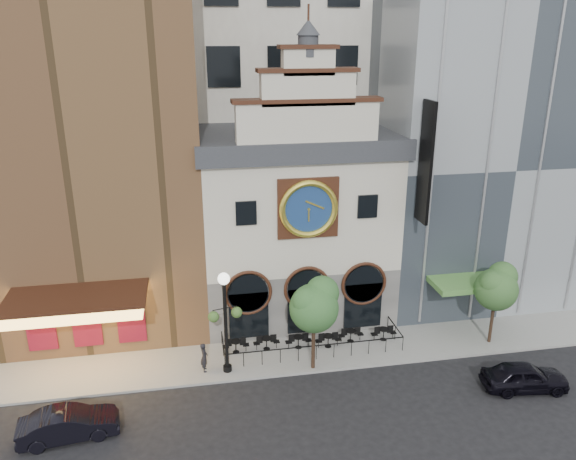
{
  "coord_description": "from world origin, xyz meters",
  "views": [
    {
      "loc": [
        -6.7,
        -26.35,
        18.23
      ],
      "look_at": [
        -0.8,
        6.0,
        6.53
      ],
      "focal_mm": 35.0,
      "sensor_mm": 36.0,
      "label": 1
    }
  ],
  "objects_px": {
    "bistro_2": "(298,341)",
    "tree_left": "(315,304)",
    "lamppost": "(225,312)",
    "bistro_0": "(236,345)",
    "bistro_1": "(267,342)",
    "bistro_4": "(351,335)",
    "pedestrian": "(204,357)",
    "bistro_5": "(384,333)",
    "tree_right": "(497,286)",
    "car_left": "(69,424)",
    "bistro_3": "(328,340)",
    "car_right": "(525,377)"
  },
  "relations": [
    {
      "from": "tree_left",
      "to": "tree_right",
      "type": "xyz_separation_m",
      "value": [
        11.31,
        0.8,
        -0.24
      ]
    },
    {
      "from": "bistro_2",
      "to": "car_right",
      "type": "height_order",
      "value": "car_right"
    },
    {
      "from": "bistro_0",
      "to": "tree_right",
      "type": "relative_size",
      "value": 0.31
    },
    {
      "from": "bistro_2",
      "to": "bistro_3",
      "type": "bearing_deg",
      "value": -6.65
    },
    {
      "from": "bistro_3",
      "to": "car_right",
      "type": "distance_m",
      "value": 11.02
    },
    {
      "from": "bistro_3",
      "to": "bistro_5",
      "type": "bearing_deg",
      "value": 2.78
    },
    {
      "from": "lamppost",
      "to": "tree_left",
      "type": "relative_size",
      "value": 1.1
    },
    {
      "from": "bistro_0",
      "to": "bistro_3",
      "type": "relative_size",
      "value": 1.0
    },
    {
      "from": "bistro_0",
      "to": "tree_right",
      "type": "xyz_separation_m",
      "value": [
        15.52,
        -1.54,
        3.29
      ]
    },
    {
      "from": "tree_left",
      "to": "bistro_0",
      "type": "bearing_deg",
      "value": 150.92
    },
    {
      "from": "pedestrian",
      "to": "tree_right",
      "type": "bearing_deg",
      "value": -93.39
    },
    {
      "from": "bistro_1",
      "to": "pedestrian",
      "type": "height_order",
      "value": "pedestrian"
    },
    {
      "from": "bistro_1",
      "to": "car_left",
      "type": "distance_m",
      "value": 11.82
    },
    {
      "from": "bistro_1",
      "to": "bistro_2",
      "type": "distance_m",
      "value": 1.93
    },
    {
      "from": "bistro_0",
      "to": "bistro_1",
      "type": "distance_m",
      "value": 1.85
    },
    {
      "from": "bistro_4",
      "to": "pedestrian",
      "type": "distance_m",
      "value": 9.12
    },
    {
      "from": "bistro_1",
      "to": "tree_left",
      "type": "bearing_deg",
      "value": -45.13
    },
    {
      "from": "bistro_2",
      "to": "pedestrian",
      "type": "height_order",
      "value": "pedestrian"
    },
    {
      "from": "bistro_3",
      "to": "car_right",
      "type": "bearing_deg",
      "value": -31.88
    },
    {
      "from": "bistro_0",
      "to": "tree_left",
      "type": "relative_size",
      "value": 0.29
    },
    {
      "from": "bistro_5",
      "to": "lamppost",
      "type": "relative_size",
      "value": 0.26
    },
    {
      "from": "bistro_3",
      "to": "bistro_4",
      "type": "relative_size",
      "value": 1.0
    },
    {
      "from": "bistro_2",
      "to": "bistro_0",
      "type": "bearing_deg",
      "value": 177.56
    },
    {
      "from": "bistro_5",
      "to": "tree_left",
      "type": "relative_size",
      "value": 0.29
    },
    {
      "from": "car_right",
      "to": "tree_left",
      "type": "bearing_deg",
      "value": 77.43
    },
    {
      "from": "bistro_5",
      "to": "bistro_2",
      "type": "bearing_deg",
      "value": 179.62
    },
    {
      "from": "bistro_2",
      "to": "lamppost",
      "type": "distance_m",
      "value": 5.73
    },
    {
      "from": "bistro_2",
      "to": "lamppost",
      "type": "xyz_separation_m",
      "value": [
        -4.42,
        -1.67,
        3.25
      ]
    },
    {
      "from": "bistro_0",
      "to": "bistro_1",
      "type": "xyz_separation_m",
      "value": [
        1.85,
        0.03,
        0.0
      ]
    },
    {
      "from": "bistro_4",
      "to": "tree_right",
      "type": "distance_m",
      "value": 9.19
    },
    {
      "from": "tree_left",
      "to": "car_right",
      "type": "bearing_deg",
      "value": -19.77
    },
    {
      "from": "bistro_3",
      "to": "car_left",
      "type": "bearing_deg",
      "value": -158.68
    },
    {
      "from": "lamppost",
      "to": "bistro_4",
      "type": "bearing_deg",
      "value": 0.64
    },
    {
      "from": "lamppost",
      "to": "tree_right",
      "type": "height_order",
      "value": "lamppost"
    },
    {
      "from": "bistro_4",
      "to": "car_left",
      "type": "distance_m",
      "value": 16.55
    },
    {
      "from": "car_left",
      "to": "pedestrian",
      "type": "height_order",
      "value": "pedestrian"
    },
    {
      "from": "bistro_2",
      "to": "tree_right",
      "type": "bearing_deg",
      "value": -6.69
    },
    {
      "from": "bistro_2",
      "to": "bistro_5",
      "type": "distance_m",
      "value": 5.36
    },
    {
      "from": "car_right",
      "to": "bistro_5",
      "type": "bearing_deg",
      "value": 51.2
    },
    {
      "from": "lamppost",
      "to": "bistro_1",
      "type": "bearing_deg",
      "value": 24.15
    },
    {
      "from": "car_right",
      "to": "lamppost",
      "type": "height_order",
      "value": "lamppost"
    },
    {
      "from": "bistro_0",
      "to": "lamppost",
      "type": "bearing_deg",
      "value": -109.57
    },
    {
      "from": "tree_right",
      "to": "tree_left",
      "type": "bearing_deg",
      "value": -175.93
    },
    {
      "from": "bistro_0",
      "to": "bistro_5",
      "type": "xyz_separation_m",
      "value": [
        9.13,
        -0.2,
        0.0
      ]
    },
    {
      "from": "bistro_4",
      "to": "car_right",
      "type": "height_order",
      "value": "car_right"
    },
    {
      "from": "bistro_0",
      "to": "bistro_2",
      "type": "distance_m",
      "value": 3.77
    },
    {
      "from": "bistro_0",
      "to": "bistro_3",
      "type": "distance_m",
      "value": 5.57
    },
    {
      "from": "bistro_0",
      "to": "tree_left",
      "type": "bearing_deg",
      "value": -29.08
    },
    {
      "from": "bistro_4",
      "to": "lamppost",
      "type": "height_order",
      "value": "lamppost"
    },
    {
      "from": "bistro_2",
      "to": "tree_left",
      "type": "relative_size",
      "value": 0.29
    }
  ]
}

